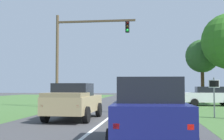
{
  "coord_description": "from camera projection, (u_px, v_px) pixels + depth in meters",
  "views": [
    {
      "loc": [
        2.28,
        -3.15,
        1.76
      ],
      "look_at": [
        -0.46,
        18.26,
        2.96
      ],
      "focal_mm": 47.16,
      "sensor_mm": 36.0,
      "label": 1
    }
  ],
  "objects": [
    {
      "name": "red_suv_near",
      "position": [
        149.0,
        111.0,
        8.61
      ],
      "size": [
        2.34,
        4.5,
        2.01
      ],
      "color": "navy",
      "rests_on": "ground_plane"
    },
    {
      "name": "ground_plane",
      "position": [
        104.0,
        121.0,
        14.82
      ],
      "size": [
        120.0,
        120.0,
        0.0
      ],
      "primitive_type": "plane",
      "color": "#424244"
    },
    {
      "name": "pickup_truck_lead",
      "position": [
        74.0,
        101.0,
        15.57
      ],
      "size": [
        2.4,
        4.93,
        1.92
      ],
      "color": "tan",
      "rests_on": "ground_plane"
    },
    {
      "name": "crossing_suv_far",
      "position": [
        210.0,
        96.0,
        26.53
      ],
      "size": [
        4.56,
        2.09,
        1.73
      ],
      "color": "silver",
      "rests_on": "ground_plane"
    },
    {
      "name": "extra_tree_1",
      "position": [
        202.0,
        56.0,
        31.17
      ],
      "size": [
        3.52,
        3.52,
        6.73
      ],
      "color": "#4C351E",
      "rests_on": "ground_plane"
    },
    {
      "name": "traffic_light",
      "position": [
        77.0,
        47.0,
        24.48
      ],
      "size": [
        6.69,
        0.4,
        7.76
      ],
      "color": "brown",
      "rests_on": "ground_plane"
    },
    {
      "name": "keep_moving_sign",
      "position": [
        214.0,
        92.0,
        16.57
      ],
      "size": [
        0.6,
        0.09,
        2.26
      ],
      "color": "gray",
      "rests_on": "ground_plane"
    }
  ]
}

